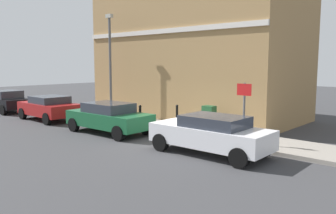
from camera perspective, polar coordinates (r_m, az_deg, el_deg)
ground at (r=13.63m, az=2.18°, el=-6.20°), size 80.00×80.00×0.00m
sidewalk at (r=19.18m, az=-7.85°, el=-2.12°), size 2.36×30.00×0.15m
corner_building at (r=20.60m, az=4.81°, el=9.73°), size 6.12×11.89×8.16m
car_white at (r=12.10m, az=7.11°, el=-4.37°), size 1.88×4.33×1.38m
car_green at (r=15.91m, az=-9.77°, el=-1.65°), size 1.97×4.26×1.39m
car_red at (r=20.42m, az=-19.12°, el=-0.03°), size 2.02×3.94×1.36m
car_black at (r=24.99m, az=-25.24°, el=0.93°), size 1.86×3.94×1.42m
utility_cabinet at (r=15.45m, az=6.79°, el=-2.08°), size 0.46×0.61×1.15m
bollard_near_cabinet at (r=16.70m, az=1.50°, el=-1.25°), size 0.14×0.14×1.04m
bollard_far_kerb at (r=16.60m, az=-4.63°, el=-1.32°), size 0.14×0.14×1.04m
street_sign at (r=13.13m, az=12.49°, el=0.49°), size 0.08×0.60×2.30m
lamppost at (r=19.71m, az=-9.55°, el=7.52°), size 0.20×0.44×5.72m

